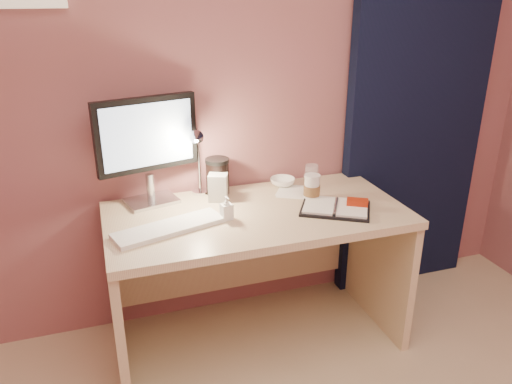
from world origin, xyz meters
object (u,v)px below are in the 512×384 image
object	(u,v)px
lotion_bottle	(227,208)
product_box	(218,188)
keyboard	(169,228)
coffee_cup	(312,188)
monitor	(146,141)
desk_lamp	(207,155)
desk	(252,247)
dark_jar	(218,178)
bowl	(283,182)
planner	(337,207)
clear_cup	(311,176)

from	to	relation	value
lotion_bottle	product_box	distance (m)	0.22
keyboard	coffee_cup	bearing A→B (deg)	-7.36
monitor	coffee_cup	world-z (taller)	monitor
keyboard	lotion_bottle	world-z (taller)	lotion_bottle
keyboard	product_box	xyz separation A→B (m)	(0.28, 0.25, 0.06)
coffee_cup	lotion_bottle	bearing A→B (deg)	-169.02
monitor	desk_lamp	bearing A→B (deg)	-23.29
desk	dark_jar	xyz separation A→B (m)	(-0.12, 0.20, 0.31)
desk_lamp	bowl	bearing A→B (deg)	21.99
lotion_bottle	dark_jar	world-z (taller)	dark_jar
planner	desk	bearing A→B (deg)	-174.70
bowl	desk_lamp	bearing A→B (deg)	-172.16
clear_cup	product_box	bearing A→B (deg)	-177.48
desk	clear_cup	world-z (taller)	clear_cup
monitor	desk_lamp	world-z (taller)	monitor
clear_cup	desk	bearing A→B (deg)	-160.14
lotion_bottle	desk	bearing A→B (deg)	35.59
monitor	lotion_bottle	distance (m)	0.50
dark_jar	product_box	world-z (taller)	dark_jar
keyboard	desk_lamp	xyz separation A→B (m)	(0.24, 0.28, 0.22)
monitor	desk_lamp	xyz separation A→B (m)	(0.28, -0.04, -0.08)
lotion_bottle	desk_lamp	size ratio (longest dim) A/B	0.30
monitor	planner	world-z (taller)	monitor
desk	lotion_bottle	size ratio (longest dim) A/B	12.69
clear_cup	dark_jar	distance (m)	0.49
desk	planner	size ratio (longest dim) A/B	3.54
product_box	desk_lamp	world-z (taller)	desk_lamp
keyboard	lotion_bottle	bearing A→B (deg)	-10.75
bowl	product_box	bearing A→B (deg)	-166.49
lotion_bottle	desk_lamp	bearing A→B (deg)	95.33
planner	lotion_bottle	size ratio (longest dim) A/B	3.58
product_box	desk_lamp	bearing A→B (deg)	163.97
keyboard	desk	bearing A→B (deg)	1.79
planner	bowl	size ratio (longest dim) A/B	3.02
coffee_cup	bowl	xyz separation A→B (m)	(-0.07, 0.22, -0.04)
monitor	bowl	bearing A→B (deg)	-13.17
coffee_cup	desk_lamp	size ratio (longest dim) A/B	0.36
desk	planner	xyz separation A→B (m)	(0.37, -0.17, 0.24)
desk	keyboard	world-z (taller)	keyboard
planner	bowl	xyz separation A→B (m)	(-0.13, 0.38, 0.01)
desk	lotion_bottle	distance (m)	0.34
lotion_bottle	clear_cup	bearing A→B (deg)	25.03
coffee_cup	dark_jar	distance (m)	0.48
desk	desk_lamp	size ratio (longest dim) A/B	3.83
clear_cup	bowl	size ratio (longest dim) A/B	0.92
keyboard	dark_jar	size ratio (longest dim) A/B	2.95
monitor	bowl	xyz separation A→B (m)	(0.69, 0.01, -0.29)
coffee_cup	monitor	bearing A→B (deg)	164.46
coffee_cup	clear_cup	world-z (taller)	coffee_cup
dark_jar	desk_lamp	xyz separation A→B (m)	(-0.06, -0.06, 0.15)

